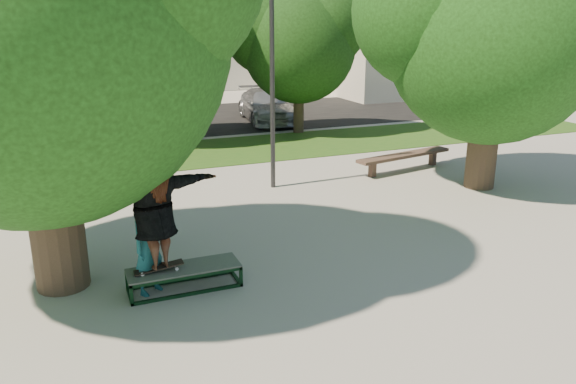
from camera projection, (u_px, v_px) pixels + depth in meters
name	position (u px, v px, depth m)	size (l,w,h in m)	color
ground	(320.00, 269.00, 9.89)	(120.00, 120.00, 0.00)	#9C998F
grass_strip	(225.00, 151.00, 18.66)	(30.00, 4.00, 0.02)	#204F16
asphalt_strip	(161.00, 121.00, 24.05)	(40.00, 8.00, 0.01)	black
tree_left	(21.00, 4.00, 8.01)	(6.96, 5.95, 7.12)	#38281E
tree_right	(490.00, 24.00, 13.54)	(6.24, 5.33, 6.51)	#38281E
bg_tree_mid	(141.00, 25.00, 19.00)	(5.76, 4.92, 6.24)	#38281E
bg_tree_right	(297.00, 39.00, 20.69)	(5.04, 4.31, 5.43)	#38281E
lamppost	(272.00, 64.00, 13.74)	(0.25, 0.15, 6.11)	#2D2D30
side_building	(433.00, 22.00, 34.65)	(15.00, 10.00, 8.00)	beige
grind_box	(184.00, 278.00, 9.12)	(1.80, 0.60, 0.38)	black
skater_rig	(155.00, 216.00, 8.64)	(2.20, 1.14, 1.80)	white
bystander	(148.00, 247.00, 8.83)	(0.57, 0.37, 1.56)	#195A61
bench	(404.00, 157.00, 16.14)	(3.28, 1.06, 0.50)	#4D392E
car_silver_a	(37.00, 113.00, 21.71)	(1.67, 4.15, 1.41)	#B9B9BE
car_dark	(32.00, 111.00, 22.49)	(1.43, 4.11, 1.35)	black
car_grey	(117.00, 116.00, 21.00)	(2.46, 5.33, 1.48)	#505155
car_silver_b	(267.00, 106.00, 23.87)	(1.88, 4.61, 1.34)	#AAABAF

